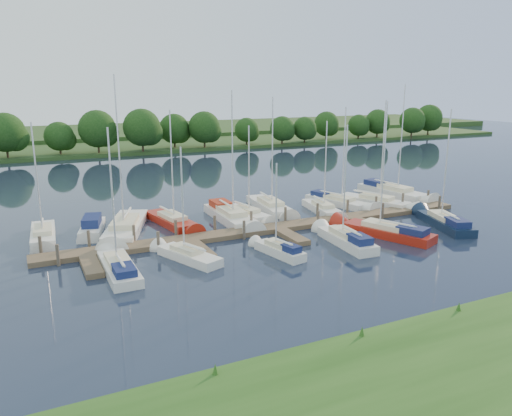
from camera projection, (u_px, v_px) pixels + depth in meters
name	position (u px, v px, depth m)	size (l,w,h in m)	color
ground	(325.00, 258.00, 36.97)	(260.00, 260.00, 0.00)	#1B2537
dock	(279.00, 230.00, 43.31)	(40.00, 6.00, 0.40)	brown
mooring_pilings	(273.00, 222.00, 44.20)	(38.24, 2.84, 2.00)	#473D33
far_shore	(124.00, 145.00, 102.51)	(180.00, 30.00, 0.60)	#274319
distant_hill	(103.00, 133.00, 124.28)	(220.00, 40.00, 1.40)	#345324
treeline	(129.00, 131.00, 89.71)	(144.97, 10.00, 8.19)	#38281C
sailboat_n_0	(43.00, 236.00, 41.16)	(2.25, 7.89, 10.03)	white
motorboat	(92.00, 229.00, 43.11)	(3.00, 6.19, 1.75)	white
sailboat_n_2	(125.00, 230.00, 42.91)	(5.72, 10.86, 13.78)	white
sailboat_n_3	(173.00, 222.00, 45.33)	(3.18, 8.57, 10.76)	#9A1B0E
sailboat_n_4	(231.00, 218.00, 46.71)	(2.41, 9.77, 12.47)	white
sailboat_n_5	(248.00, 215.00, 47.94)	(2.75, 7.21, 9.17)	white
sailboat_n_6	(271.00, 208.00, 50.66)	(2.88, 9.32, 11.73)	white
sailboat_n_7	(323.00, 210.00, 49.87)	(2.68, 7.44, 9.45)	white
sailboat_n_8	(339.00, 202.00, 52.83)	(4.05, 8.43, 10.63)	white
sailboat_n_9	(378.00, 203.00, 52.68)	(5.07, 8.80, 11.37)	white
sailboat_n_10	(394.00, 193.00, 57.27)	(3.56, 10.33, 12.95)	white
sailboat_s_0	(118.00, 267.00, 34.11)	(1.92, 7.97, 10.16)	white
sailboat_s_1	(187.00, 256.00, 36.51)	(3.56, 6.59, 8.61)	white
sailboat_s_2	(279.00, 251.00, 37.49)	(2.19, 5.55, 7.30)	white
sailboat_s_3	(345.00, 240.00, 39.98)	(2.27, 7.68, 9.92)	white
sailboat_s_4	(384.00, 232.00, 42.18)	(4.96, 9.02, 11.60)	#9A1B0E
sailboat_s_5	(443.00, 223.00, 45.06)	(4.07, 8.51, 10.86)	#0F1D33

